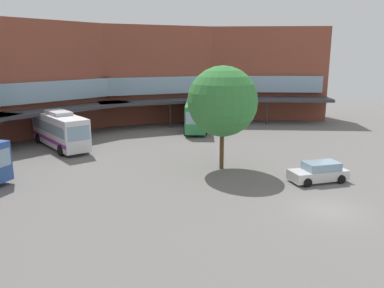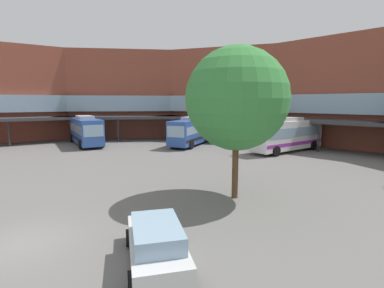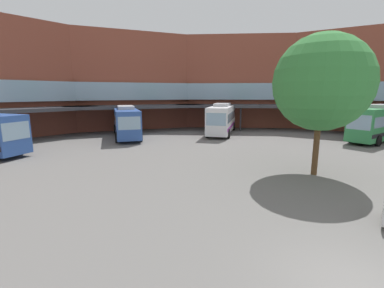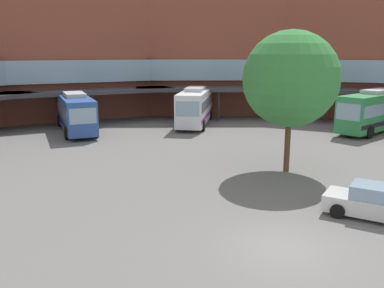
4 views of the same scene
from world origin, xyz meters
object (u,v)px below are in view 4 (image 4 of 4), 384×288
(bus_1, at_px, (195,106))
(parked_car, at_px, (378,203))
(bus_3, at_px, (377,110))
(plaza_tree, at_px, (291,79))
(bus_0, at_px, (76,112))

(bus_1, relative_size, parked_car, 2.06)
(bus_3, bearing_deg, plaza_tree, 8.00)
(bus_0, xyz_separation_m, parked_car, (7.83, -27.30, -1.13))
(bus_1, xyz_separation_m, bus_3, (13.65, -10.87, 0.05))
(bus_1, distance_m, bus_3, 17.45)
(parked_car, bearing_deg, bus_0, -16.41)
(parked_car, relative_size, plaza_tree, 0.54)
(parked_car, bearing_deg, bus_1, -41.11)
(bus_0, xyz_separation_m, bus_3, (25.40, -12.51, 0.14))
(bus_0, distance_m, plaza_tree, 21.79)
(bus_3, bearing_deg, bus_1, -53.50)
(bus_1, distance_m, parked_car, 25.99)
(bus_0, height_order, bus_1, bus_1)
(bus_0, bearing_deg, parked_car, 20.29)
(bus_1, bearing_deg, bus_3, 86.56)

